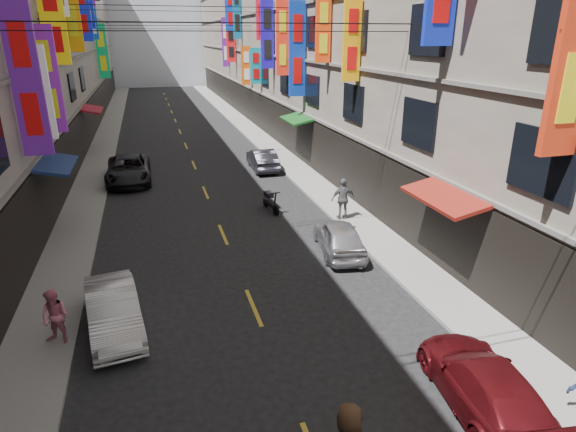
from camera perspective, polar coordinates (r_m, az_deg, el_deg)
sidewalk_left at (r=37.57m, az=-21.22°, el=7.31°), size 2.00×90.00×0.12m
sidewalk_right at (r=38.38m, az=-2.96°, el=8.93°), size 2.00×90.00×0.12m
building_row_right at (r=39.42m, az=6.00°, el=22.94°), size 10.14×90.00×19.00m
haze_block at (r=86.70m, az=-15.60°, el=22.02°), size 18.00×8.00×22.00m
shop_signage at (r=29.33m, az=-12.47°, el=22.88°), size 14.00×55.00×11.99m
street_awnings at (r=21.19m, az=-12.32°, el=7.01°), size 13.99×35.20×0.41m
overhead_cables at (r=24.75m, az=-11.07°, el=22.55°), size 14.00×38.04×1.24m
lane_markings at (r=34.59m, az=-11.58°, el=7.14°), size 0.12×80.20×0.01m
scooter_far_right at (r=22.75m, az=-2.09°, el=1.70°), size 0.55×1.80×1.14m
car_left_mid at (r=14.50m, az=-19.99°, el=-10.46°), size 1.84×3.98×1.26m
car_left_far at (r=28.71m, az=-18.38°, el=5.23°), size 2.38×5.14×1.43m
car_right_near at (r=12.01m, az=22.28°, el=-18.02°), size 2.28×4.43×1.23m
car_right_mid at (r=18.39m, az=6.08°, el=-2.47°), size 2.07×3.92×1.27m
car_right_far at (r=29.94m, az=-3.05°, el=6.73°), size 1.45×3.95×1.29m
pedestrian_lfar at (r=14.26m, az=-25.88°, el=-10.72°), size 0.90×0.80×1.54m
pedestrian_rfar at (r=21.39m, az=6.57°, el=2.04°), size 1.13×0.69×1.86m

